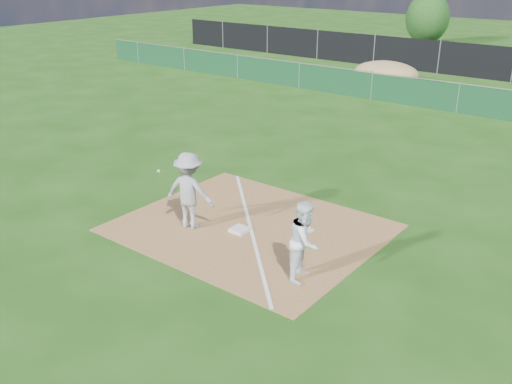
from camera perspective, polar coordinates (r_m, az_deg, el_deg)
ground at (r=21.23m, az=14.79°, el=4.97°), size 90.00×90.00×0.00m
infield_dirt at (r=13.92m, az=-0.56°, el=-3.60°), size 6.00×5.00×0.02m
foul_line at (r=13.91m, az=-0.56°, el=-3.54°), size 5.01×5.01×0.01m
green_fence at (r=25.62m, az=19.55°, el=8.77°), size 44.00×0.05×1.20m
dirt_mound at (r=30.63m, az=12.87°, el=11.54°), size 3.38×2.60×1.17m
first_base at (r=13.71m, az=-1.64°, el=-3.79°), size 0.40×0.40×0.08m
play_at_first at (r=13.66m, az=-6.69°, el=0.12°), size 1.89×1.00×1.89m
runner at (r=11.53m, az=4.93°, el=-4.86°), size 0.83×0.96×1.70m
car_left at (r=38.04m, az=18.19°, el=13.26°), size 4.38×2.53×1.40m
tree_left at (r=45.40m, az=16.77°, el=16.31°), size 3.15×3.15×3.73m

